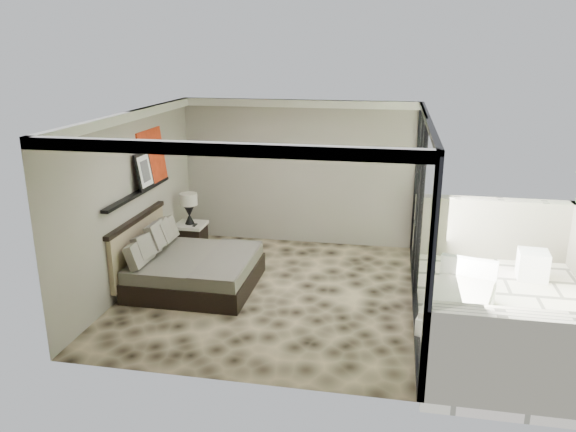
% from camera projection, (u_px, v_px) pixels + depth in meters
% --- Properties ---
extents(floor, '(5.00, 5.00, 0.00)m').
position_uv_depth(floor, '(271.00, 292.00, 8.92)').
color(floor, black).
rests_on(floor, ground).
extents(ceiling, '(4.50, 5.00, 0.02)m').
position_uv_depth(ceiling, '(269.00, 116.00, 8.11)').
color(ceiling, silver).
rests_on(ceiling, back_wall).
extents(back_wall, '(4.50, 0.02, 2.80)m').
position_uv_depth(back_wall, '(298.00, 173.00, 10.85)').
color(back_wall, gray).
rests_on(back_wall, floor).
extents(left_wall, '(0.02, 5.00, 2.80)m').
position_uv_depth(left_wall, '(132.00, 201.00, 8.92)').
color(left_wall, gray).
rests_on(left_wall, floor).
extents(glass_wall, '(0.08, 5.00, 2.80)m').
position_uv_depth(glass_wall, '(421.00, 216.00, 8.11)').
color(glass_wall, white).
rests_on(glass_wall, floor).
extents(terrace_slab, '(3.00, 5.00, 0.12)m').
position_uv_depth(terrace_slab, '(519.00, 316.00, 8.26)').
color(terrace_slab, beige).
rests_on(terrace_slab, ground).
extents(picture_ledge, '(0.12, 2.20, 0.05)m').
position_uv_depth(picture_ledge, '(138.00, 193.00, 8.97)').
color(picture_ledge, black).
rests_on(picture_ledge, left_wall).
extents(bed, '(1.95, 1.89, 1.07)m').
position_uv_depth(bed, '(189.00, 268.00, 9.07)').
color(bed, black).
rests_on(bed, floor).
extents(nightstand, '(0.69, 0.69, 0.55)m').
position_uv_depth(nightstand, '(191.00, 236.00, 10.74)').
color(nightstand, black).
rests_on(nightstand, floor).
extents(table_lamp, '(0.33, 0.33, 0.60)m').
position_uv_depth(table_lamp, '(189.00, 204.00, 10.54)').
color(table_lamp, black).
rests_on(table_lamp, nightstand).
extents(abstract_canvas, '(0.13, 0.90, 0.90)m').
position_uv_depth(abstract_canvas, '(152.00, 156.00, 9.44)').
color(abstract_canvas, '#A2210D').
rests_on(abstract_canvas, picture_ledge).
extents(framed_print, '(0.11, 0.50, 0.60)m').
position_uv_depth(framed_print, '(144.00, 171.00, 9.05)').
color(framed_print, black).
rests_on(framed_print, picture_ledge).
extents(ottoman, '(0.52, 0.52, 0.48)m').
position_uv_depth(ottoman, '(533.00, 265.00, 9.41)').
color(ottoman, white).
rests_on(ottoman, terrace_slab).
extents(lounger, '(1.25, 1.86, 0.66)m').
position_uv_depth(lounger, '(459.00, 305.00, 8.03)').
color(lounger, white).
rests_on(lounger, terrace_slab).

